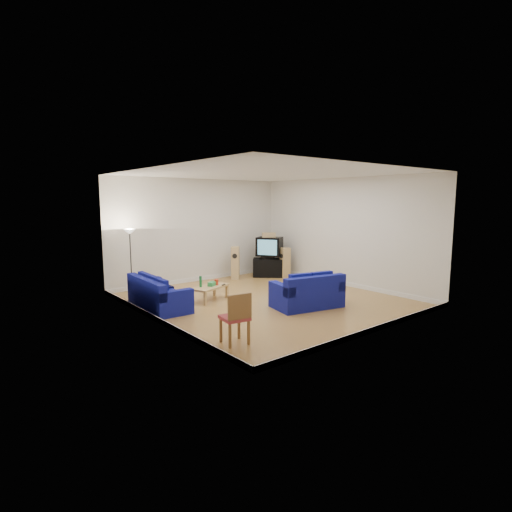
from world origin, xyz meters
TOP-DOWN VIEW (x-y plane):
  - room at (0.00, 0.00)m, footprint 6.01×6.51m
  - sofa_three_seat at (-2.50, 1.03)m, footprint 0.88×1.95m
  - sofa_loveseat at (0.33, -1.17)m, footprint 1.77×1.23m
  - coffee_table at (-1.13, 0.88)m, footprint 1.14×0.83m
  - bottle at (-1.37, 0.92)m, footprint 0.07×0.07m
  - tissue_box at (-1.07, 0.87)m, footprint 0.28×0.24m
  - red_canister at (-0.91, 0.90)m, footprint 0.14×0.14m
  - remote at (-0.78, 0.77)m, footprint 0.15×0.12m
  - tv_stand at (2.13, 2.39)m, footprint 1.11×1.07m
  - av_receiver at (2.09, 2.38)m, footprint 0.52×0.49m
  - television at (2.18, 2.37)m, footprint 0.94×1.00m
  - centre_speaker at (2.13, 2.36)m, footprint 0.46×0.39m
  - speaker_left at (1.00, 2.70)m, footprint 0.39×0.40m
  - speaker_right at (2.45, 1.90)m, footprint 0.32×0.25m
  - floor_lamp at (-2.45, 2.70)m, footprint 0.31×0.31m
  - dining_chair at (-2.46, -2.09)m, footprint 0.51×0.51m

SIDE VIEW (x-z plane):
  - sofa_three_seat at x=-2.50m, z-range -0.10..0.65m
  - tv_stand at x=2.13m, z-range 0.00..0.61m
  - sofa_loveseat at x=0.33m, z-range -0.10..0.71m
  - coffee_table at x=-1.13m, z-range 0.13..0.51m
  - remote at x=-0.78m, z-range 0.37..0.39m
  - tissue_box at x=-1.07m, z-range 0.37..0.47m
  - red_canister at x=-0.91m, z-range 0.37..0.52m
  - speaker_right at x=2.45m, z-range 0.00..0.99m
  - bottle at x=-1.37m, z-range 0.37..0.65m
  - dining_chair at x=-2.46m, z-range 0.05..1.00m
  - speaker_left at x=1.00m, z-range 0.00..1.06m
  - av_receiver at x=2.09m, z-range 0.61..0.70m
  - television at x=2.18m, z-range 0.70..1.33m
  - centre_speaker at x=2.13m, z-range 1.33..1.48m
  - floor_lamp at x=-2.45m, z-range 0.58..2.37m
  - room at x=0.00m, z-range -0.06..3.15m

